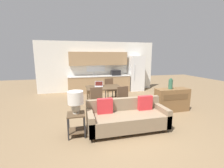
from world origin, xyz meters
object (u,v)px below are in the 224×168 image
(side_table, at_px, (76,121))
(vase, at_px, (171,84))
(credenza, at_px, (172,100))
(laptop, at_px, (99,85))
(refrigerator, at_px, (136,73))
(dining_chair_far_right, at_px, (110,88))
(couch, at_px, (127,117))
(table_lamp, at_px, (76,100))
(dining_table, at_px, (104,89))
(dining_chair_near_right, at_px, (121,98))
(dining_chair_near_left, at_px, (96,99))

(side_table, xyz_separation_m, vase, (3.22, 0.93, 0.60))
(credenza, height_order, laptop, laptop)
(refrigerator, distance_m, dining_chair_far_right, 2.39)
(couch, bearing_deg, dining_chair_far_right, 85.90)
(table_lamp, distance_m, dining_chair_far_right, 3.24)
(vase, bearing_deg, dining_table, 151.45)
(dining_chair_far_right, height_order, laptop, laptop)
(refrigerator, relative_size, couch, 0.93)
(side_table, bearing_deg, table_lamp, 79.13)
(dining_table, distance_m, credenza, 2.53)
(dining_table, height_order, couch, couch)
(side_table, distance_m, dining_chair_far_right, 3.26)
(refrigerator, xyz_separation_m, side_table, (-3.36, -4.32, -0.59))
(refrigerator, bearing_deg, dining_chair_near_right, -120.70)
(refrigerator, distance_m, vase, 3.40)
(vase, relative_size, dining_chair_near_left, 0.39)
(vase, bearing_deg, refrigerator, 87.52)
(dining_table, relative_size, dining_chair_near_left, 1.43)
(dining_chair_near_right, bearing_deg, refrigerator, -128.50)
(dining_table, xyz_separation_m, dining_chair_near_right, (0.44, -0.85, -0.16))
(dining_table, bearing_deg, dining_chair_near_right, -62.68)
(dining_table, height_order, dining_chair_near_right, dining_chair_near_right)
(vase, relative_size, laptop, 1.01)
(dining_chair_far_right, bearing_deg, table_lamp, -123.98)
(table_lamp, relative_size, laptop, 1.50)
(refrigerator, relative_size, dining_chair_far_right, 2.05)
(side_table, bearing_deg, laptop, 67.77)
(table_lamp, xyz_separation_m, laptop, (0.91, 2.21, -0.10))
(dining_chair_far_right, bearing_deg, dining_chair_near_left, -124.37)
(couch, distance_m, vase, 2.22)
(credenza, relative_size, dining_chair_near_left, 1.26)
(table_lamp, bearing_deg, credenza, 15.24)
(dining_chair_far_right, bearing_deg, side_table, -123.82)
(side_table, distance_m, laptop, 2.46)
(dining_chair_near_left, bearing_deg, vase, 169.08)
(dining_chair_near_left, bearing_deg, laptop, -107.94)
(couch, bearing_deg, credenza, 24.62)
(refrigerator, height_order, side_table, refrigerator)
(dining_chair_near_left, distance_m, dining_chair_far_right, 1.80)
(refrigerator, height_order, credenza, refrigerator)
(couch, height_order, credenza, couch)
(dining_chair_near_right, bearing_deg, couch, 71.80)
(dining_table, bearing_deg, dining_chair_near_left, -118.42)
(vase, xyz_separation_m, dining_chair_near_right, (-1.69, 0.30, -0.45))
(credenza, relative_size, vase, 3.21)
(dining_table, xyz_separation_m, vase, (2.13, -1.16, 0.29))
(refrigerator, height_order, couch, refrigerator)
(dining_chair_near_left, distance_m, dining_chair_near_right, 0.87)
(vase, xyz_separation_m, dining_chair_far_right, (-1.71, 1.96, -0.45))
(couch, distance_m, table_lamp, 1.42)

